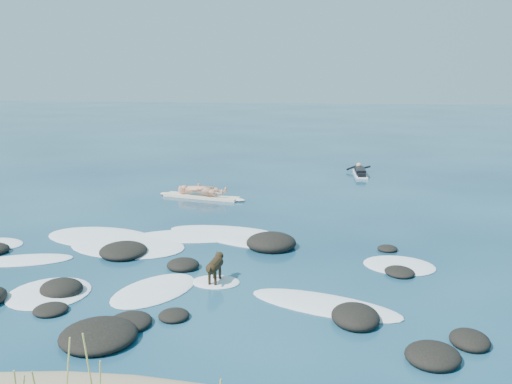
# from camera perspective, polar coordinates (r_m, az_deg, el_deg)

# --- Properties ---
(ground) EXTENTS (160.00, 160.00, 0.00)m
(ground) POSITION_cam_1_polar(r_m,az_deg,el_deg) (14.74, -3.34, -6.51)
(ground) COLOR #0A2642
(ground) RESTS_ON ground
(reef_rocks) EXTENTS (14.08, 7.56, 0.51)m
(reef_rocks) POSITION_cam_1_polar(r_m,az_deg,el_deg) (12.81, -7.07, -9.00)
(reef_rocks) COLOR black
(reef_rocks) RESTS_ON ground
(breaking_foam) EXTENTS (12.63, 7.09, 0.12)m
(breaking_foam) POSITION_cam_1_polar(r_m,az_deg,el_deg) (15.18, -8.95, -6.06)
(breaking_foam) COLOR white
(breaking_foam) RESTS_ON ground
(standing_surfer_rig) EXTENTS (3.55, 1.20, 2.03)m
(standing_surfer_rig) POSITION_cam_1_polar(r_m,az_deg,el_deg) (21.54, -5.51, 1.47)
(standing_surfer_rig) COLOR #F6E5C4
(standing_surfer_rig) RESTS_ON ground
(paddling_surfer_rig) EXTENTS (1.16, 2.61, 0.45)m
(paddling_surfer_rig) POSITION_cam_1_polar(r_m,az_deg,el_deg) (26.96, 10.36, 1.99)
(paddling_surfer_rig) COLOR white
(paddling_surfer_rig) RESTS_ON ground
(dog) EXTENTS (0.29, 1.04, 0.66)m
(dog) POSITION_cam_1_polar(r_m,az_deg,el_deg) (12.84, -4.10, -7.27)
(dog) COLOR black
(dog) RESTS_ON ground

